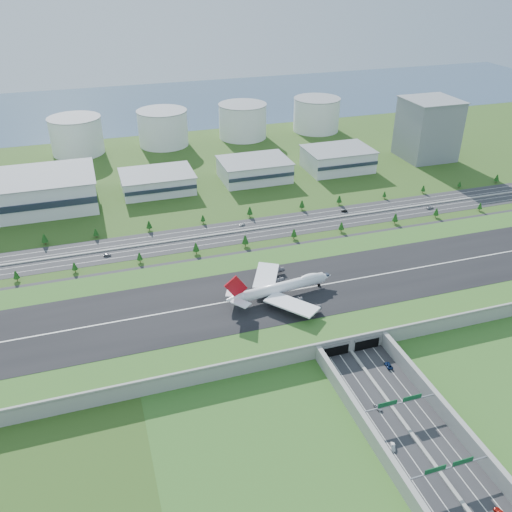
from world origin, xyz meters
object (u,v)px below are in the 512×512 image
object	(u,v)px
car_4	(107,255)
car_5	(344,211)
car_6	(430,207)
car_1	(393,447)
car_2	(388,365)
office_tower	(428,129)
car_0	(378,407)
boeing_747	(281,287)
fuel_tank_a	(77,136)
car_7	(242,224)

from	to	relation	value
car_4	car_5	size ratio (longest dim) A/B	1.05
car_5	car_6	bearing A→B (deg)	96.42
car_1	car_4	distance (m)	220.74
car_2	car_6	distance (m)	198.18
car_2	car_5	world-z (taller)	car_2
car_4	car_6	bearing A→B (deg)	-80.94
office_tower	car_0	world-z (taller)	office_tower
boeing_747	car_2	distance (m)	71.99
boeing_747	car_5	distance (m)	140.34
car_4	car_6	distance (m)	246.11
office_tower	car_0	size ratio (longest dim) A/B	11.78
fuel_tank_a	car_2	xyz separation A→B (m)	(132.16, -375.94, -16.59)
car_0	car_5	distance (m)	206.23
fuel_tank_a	car_7	size ratio (longest dim) A/B	10.37
fuel_tank_a	car_0	size ratio (longest dim) A/B	10.71
car_2	office_tower	bearing A→B (deg)	-121.34
car_2	boeing_747	bearing A→B (deg)	-57.73
car_0	car_6	bearing A→B (deg)	39.54
boeing_747	car_1	world-z (taller)	boeing_747
car_0	car_6	size ratio (longest dim) A/B	0.80
car_0	car_2	distance (m)	29.45
car_2	car_5	size ratio (longest dim) A/B	1.21
car_1	car_7	distance (m)	214.50
car_2	car_5	xyz separation A→B (m)	(58.04, 168.55, -0.01)
car_5	car_2	bearing A→B (deg)	-0.37
fuel_tank_a	car_7	world-z (taller)	fuel_tank_a
office_tower	boeing_747	bearing A→B (deg)	-138.09
car_4	car_1	bearing A→B (deg)	-144.67
car_0	car_2	world-z (taller)	car_0
car_0	car_4	xyz separation A→B (m)	(-103.17, 176.34, 0.05)
car_5	car_1	bearing A→B (deg)	-2.27
boeing_747	fuel_tank_a	bearing A→B (deg)	100.95
boeing_747	car_5	size ratio (longest dim) A/B	13.91
office_tower	car_1	distance (m)	372.05
car_4	car_6	xyz separation A→B (m)	(246.11, 0.81, -0.03)
office_tower	boeing_747	world-z (taller)	office_tower
car_0	car_5	size ratio (longest dim) A/B	0.99
car_1	boeing_747	bearing A→B (deg)	119.90
car_2	car_7	size ratio (longest dim) A/B	1.18
boeing_747	car_4	world-z (taller)	boeing_747
car_1	car_7	xyz separation A→B (m)	(-0.68, 214.50, -0.03)
car_4	car_7	world-z (taller)	car_4
car_5	car_7	size ratio (longest dim) A/B	0.98
office_tower	car_5	size ratio (longest dim) A/B	11.68
car_5	car_6	size ratio (longest dim) A/B	0.81
car_6	car_7	bearing A→B (deg)	79.16
boeing_747	car_4	bearing A→B (deg)	127.68
car_2	car_4	xyz separation A→B (m)	(-121.59, 153.35, 0.05)
fuel_tank_a	car_1	distance (m)	434.41
car_2	fuel_tank_a	bearing A→B (deg)	-66.22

